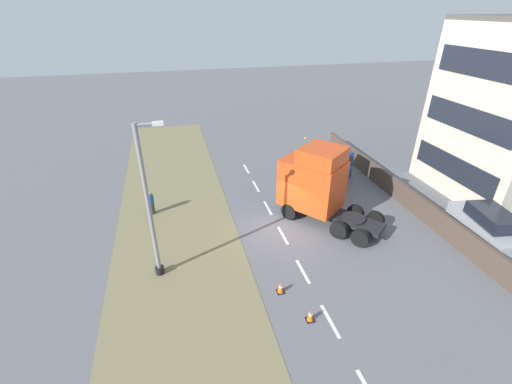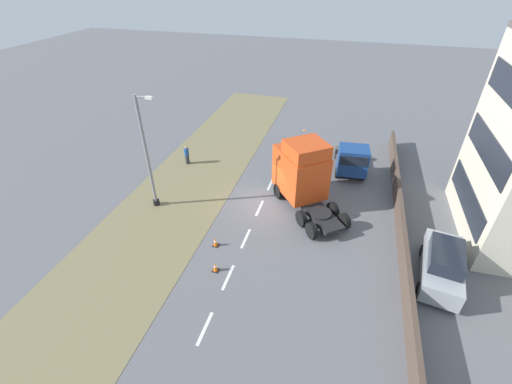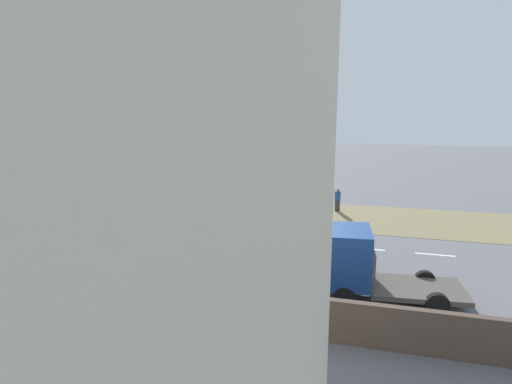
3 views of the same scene
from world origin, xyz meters
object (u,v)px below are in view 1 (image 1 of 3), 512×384
(flatbed_truck, at_px, (330,163))
(traffic_cone_trailing, at_px, (310,315))
(lamp_post, at_px, (151,214))
(traffic_cone_lead, at_px, (281,288))
(pedestrian, at_px, (151,203))
(lorry_cab, at_px, (316,183))
(parked_car, at_px, (487,227))

(flatbed_truck, relative_size, traffic_cone_trailing, 9.24)
(lamp_post, distance_m, traffic_cone_lead, 6.85)
(pedestrian, height_order, traffic_cone_lead, pedestrian)
(lamp_post, bearing_deg, traffic_cone_trailing, -36.84)
(traffic_cone_lead, bearing_deg, lorry_cab, 55.09)
(lamp_post, relative_size, pedestrian, 4.90)
(lamp_post, bearing_deg, lorry_cab, 18.06)
(lorry_cab, bearing_deg, lamp_post, 159.62)
(lamp_post, height_order, traffic_cone_trailing, lamp_post)
(flatbed_truck, height_order, lamp_post, lamp_post)
(parked_car, height_order, traffic_cone_trailing, parked_car)
(lorry_cab, bearing_deg, traffic_cone_lead, -163.35)
(lorry_cab, height_order, traffic_cone_trailing, lorry_cab)
(traffic_cone_trailing, bearing_deg, lorry_cab, 66.53)
(pedestrian, bearing_deg, parked_car, -23.10)
(parked_car, bearing_deg, traffic_cone_lead, -166.68)
(parked_car, xyz_separation_m, traffic_cone_lead, (-12.33, -0.87, -0.73))
(lamp_post, distance_m, pedestrian, 6.52)
(lamp_post, bearing_deg, flatbed_truck, 31.20)
(traffic_cone_lead, height_order, traffic_cone_trailing, same)
(lorry_cab, bearing_deg, parked_car, -69.28)
(lamp_post, height_order, traffic_cone_lead, lamp_post)
(parked_car, relative_size, lamp_post, 0.63)
(lorry_cab, bearing_deg, traffic_cone_trailing, -151.91)
(lamp_post, bearing_deg, parked_car, -5.97)
(flatbed_truck, bearing_deg, traffic_cone_trailing, 56.53)
(traffic_cone_lead, bearing_deg, lamp_post, 153.21)
(lamp_post, height_order, pedestrian, lamp_post)
(flatbed_truck, height_order, traffic_cone_trailing, flatbed_truck)
(lorry_cab, xyz_separation_m, pedestrian, (-9.93, 2.82, -1.56))
(flatbed_truck, bearing_deg, lamp_post, 25.71)
(lorry_cab, relative_size, pedestrian, 4.04)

